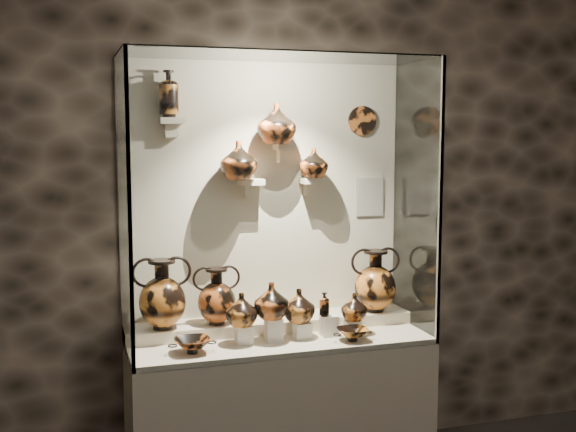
% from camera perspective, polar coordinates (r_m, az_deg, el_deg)
% --- Properties ---
extents(wall_back, '(5.00, 0.02, 3.20)m').
position_cam_1_polar(wall_back, '(4.30, -1.93, 1.49)').
color(wall_back, black).
rests_on(wall_back, ground).
extents(plinth, '(1.70, 0.60, 0.80)m').
position_cam_1_polar(plinth, '(4.28, -0.67, -15.10)').
color(plinth, beige).
rests_on(plinth, floor).
extents(front_tier, '(1.68, 0.58, 0.03)m').
position_cam_1_polar(front_tier, '(4.15, -0.68, -9.77)').
color(front_tier, beige).
rests_on(front_tier, plinth).
extents(rear_tier, '(1.70, 0.25, 0.10)m').
position_cam_1_polar(rear_tier, '(4.30, -1.36, -8.69)').
color(rear_tier, beige).
rests_on(rear_tier, plinth).
extents(back_panel, '(1.70, 0.03, 1.60)m').
position_cam_1_polar(back_panel, '(4.30, -1.91, 1.48)').
color(back_panel, beige).
rests_on(back_panel, plinth).
extents(glass_front, '(1.70, 0.01, 1.60)m').
position_cam_1_polar(glass_front, '(3.72, 0.62, 0.66)').
color(glass_front, white).
rests_on(glass_front, plinth).
extents(glass_left, '(0.01, 0.60, 1.60)m').
position_cam_1_polar(glass_left, '(3.84, -12.88, 0.69)').
color(glass_left, white).
rests_on(glass_left, plinth).
extents(glass_right, '(0.01, 0.60, 1.60)m').
position_cam_1_polar(glass_right, '(4.32, 10.12, 1.40)').
color(glass_right, white).
rests_on(glass_right, plinth).
extents(glass_top, '(1.70, 0.60, 0.01)m').
position_cam_1_polar(glass_top, '(4.00, -0.72, 12.52)').
color(glass_top, white).
rests_on(glass_top, back_panel).
extents(frame_post_left, '(0.02, 0.02, 1.60)m').
position_cam_1_polar(frame_post_left, '(3.55, -12.40, 0.23)').
color(frame_post_left, gray).
rests_on(frame_post_left, plinth).
extents(frame_post_right, '(0.02, 0.02, 1.60)m').
position_cam_1_polar(frame_post_right, '(4.06, 11.94, 1.03)').
color(frame_post_right, gray).
rests_on(frame_post_right, plinth).
extents(pedestal_a, '(0.09, 0.09, 0.10)m').
position_cam_1_polar(pedestal_a, '(4.03, -3.51, -9.32)').
color(pedestal_a, silver).
rests_on(pedestal_a, front_tier).
extents(pedestal_b, '(0.09, 0.09, 0.13)m').
position_cam_1_polar(pedestal_b, '(4.07, -1.16, -8.94)').
color(pedestal_b, silver).
rests_on(pedestal_b, front_tier).
extents(pedestal_c, '(0.09, 0.09, 0.09)m').
position_cam_1_polar(pedestal_c, '(4.12, 1.14, -9.01)').
color(pedestal_c, silver).
rests_on(pedestal_c, front_tier).
extents(pedestal_d, '(0.09, 0.09, 0.12)m').
position_cam_1_polar(pedestal_d, '(4.17, 3.25, -8.62)').
color(pedestal_d, silver).
rests_on(pedestal_d, front_tier).
extents(pedestal_e, '(0.09, 0.09, 0.08)m').
position_cam_1_polar(pedestal_e, '(4.22, 5.04, -8.71)').
color(pedestal_e, silver).
rests_on(pedestal_e, front_tier).
extents(bracket_ul, '(0.14, 0.12, 0.04)m').
position_cam_1_polar(bracket_ul, '(4.09, -9.15, 7.45)').
color(bracket_ul, beige).
rests_on(bracket_ul, back_panel).
extents(bracket_ca, '(0.14, 0.12, 0.04)m').
position_cam_1_polar(bracket_ca, '(4.19, -2.96, 2.72)').
color(bracket_ca, beige).
rests_on(bracket_ca, back_panel).
extents(bracket_cb, '(0.10, 0.12, 0.04)m').
position_cam_1_polar(bracket_cb, '(4.24, -0.34, 5.47)').
color(bracket_cb, beige).
rests_on(bracket_cb, back_panel).
extents(bracket_cc, '(0.14, 0.12, 0.04)m').
position_cam_1_polar(bracket_cc, '(4.30, 1.95, 2.82)').
color(bracket_cc, beige).
rests_on(bracket_cc, back_panel).
extents(amphora_left, '(0.39, 0.39, 0.39)m').
position_cam_1_polar(amphora_left, '(4.07, -9.92, -6.09)').
color(amphora_left, '#BB6A24').
rests_on(amphora_left, rear_tier).
extents(amphora_mid, '(0.28, 0.28, 0.33)m').
position_cam_1_polar(amphora_mid, '(4.13, -5.66, -6.31)').
color(amphora_mid, '#AD4E1E').
rests_on(amphora_mid, rear_tier).
extents(amphora_right, '(0.36, 0.36, 0.38)m').
position_cam_1_polar(amphora_right, '(4.43, 6.90, -5.08)').
color(amphora_right, '#BB6A24').
rests_on(amphora_right, rear_tier).
extents(jug_a, '(0.21, 0.21, 0.19)m').
position_cam_1_polar(jug_a, '(3.98, -3.70, -7.40)').
color(jug_a, '#BB6A24').
rests_on(jug_a, pedestal_a).
extents(jug_b, '(0.25, 0.25, 0.20)m').
position_cam_1_polar(jug_b, '(4.01, -1.32, -6.71)').
color(jug_b, '#AD4E1E').
rests_on(jug_b, pedestal_b).
extents(jug_c, '(0.23, 0.23, 0.19)m').
position_cam_1_polar(jug_c, '(4.09, 0.86, -7.09)').
color(jug_c, '#BB6A24').
rests_on(jug_c, pedestal_c).
extents(jug_e, '(0.17, 0.17, 0.16)m').
position_cam_1_polar(jug_e, '(4.19, 5.25, -7.17)').
color(jug_e, '#BB6A24').
rests_on(jug_e, pedestal_e).
extents(lekythos_small, '(0.08, 0.08, 0.15)m').
position_cam_1_polar(lekythos_small, '(4.11, 2.88, -6.87)').
color(lekythos_small, '#AD4E1E').
rests_on(lekythos_small, pedestal_d).
extents(kylix_left, '(0.30, 0.28, 0.10)m').
position_cam_1_polar(kylix_left, '(3.89, -7.58, -9.99)').
color(kylix_left, '#AD4E1E').
rests_on(kylix_left, front_tier).
extents(kylix_right, '(0.22, 0.19, 0.09)m').
position_cam_1_polar(kylix_right, '(4.08, 5.13, -9.20)').
color(kylix_right, '#BB6A24').
rests_on(kylix_right, front_tier).
extents(lekythos_tall, '(0.12, 0.12, 0.29)m').
position_cam_1_polar(lekythos_tall, '(4.09, -9.41, 9.74)').
color(lekythos_tall, '#BB6A24').
rests_on(lekythos_tall, bracket_ul).
extents(ovoid_vase_a, '(0.23, 0.23, 0.22)m').
position_cam_1_polar(ovoid_vase_a, '(4.11, -3.92, 4.42)').
color(ovoid_vase_a, '#AD4E1E').
rests_on(ovoid_vase_a, bracket_ca).
extents(ovoid_vase_b, '(0.27, 0.27, 0.23)m').
position_cam_1_polar(ovoid_vase_b, '(4.16, -0.90, 7.30)').
color(ovoid_vase_b, '#AD4E1E').
rests_on(ovoid_vase_b, bracket_cb).
extents(ovoid_vase_c, '(0.23, 0.23, 0.18)m').
position_cam_1_polar(ovoid_vase_c, '(4.26, 2.04, 4.22)').
color(ovoid_vase_c, '#AD4E1E').
rests_on(ovoid_vase_c, bracket_cc).
extents(wall_plate, '(0.18, 0.02, 0.18)m').
position_cam_1_polar(wall_plate, '(4.46, 5.87, 7.50)').
color(wall_plate, '#BE6225').
rests_on(wall_plate, back_panel).
extents(info_placard, '(0.18, 0.01, 0.24)m').
position_cam_1_polar(info_placard, '(4.51, 6.47, 1.51)').
color(info_placard, beige).
rests_on(info_placard, back_panel).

